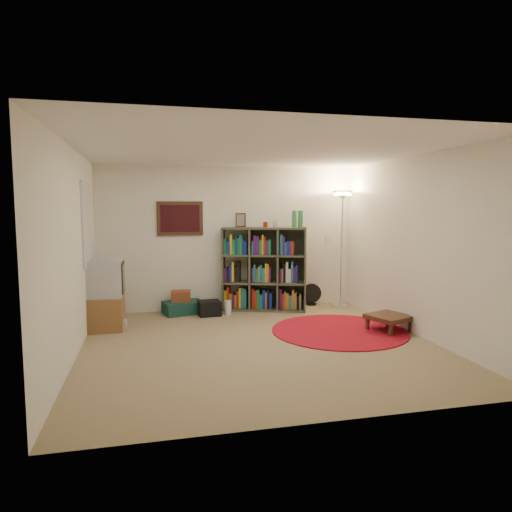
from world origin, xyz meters
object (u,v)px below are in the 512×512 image
(floor_lamp, at_px, (342,211))
(floor_fan, at_px, (312,294))
(tv_stand, at_px, (107,295))
(suitcase, at_px, (183,307))
(bookshelf, at_px, (263,270))
(side_table, at_px, (389,318))

(floor_lamp, relative_size, floor_fan, 5.20)
(tv_stand, xyz_separation_m, suitcase, (1.17, 0.67, -0.39))
(bookshelf, relative_size, floor_fan, 4.34)
(bookshelf, height_order, floor_fan, bookshelf)
(suitcase, height_order, side_table, side_table)
(bookshelf, height_order, suitcase, bookshelf)
(bookshelf, distance_m, floor_lamp, 1.76)
(floor_lamp, bearing_deg, suitcase, 178.12)
(bookshelf, bearing_deg, floor_fan, 27.87)
(floor_fan, bearing_deg, side_table, -66.34)
(floor_fan, height_order, side_table, floor_fan)
(bookshelf, relative_size, tv_stand, 1.70)
(floor_lamp, bearing_deg, bookshelf, 176.83)
(suitcase, relative_size, side_table, 1.08)
(tv_stand, bearing_deg, floor_fan, 13.99)
(floor_fan, relative_size, tv_stand, 0.39)
(bookshelf, relative_size, suitcase, 2.37)
(bookshelf, bearing_deg, suitcase, -161.83)
(bookshelf, bearing_deg, side_table, -32.97)
(floor_fan, xyz_separation_m, suitcase, (-2.34, -0.14, -0.10))
(floor_lamp, bearing_deg, tv_stand, -171.71)
(floor_lamp, xyz_separation_m, tv_stand, (-3.98, -0.58, -1.24))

